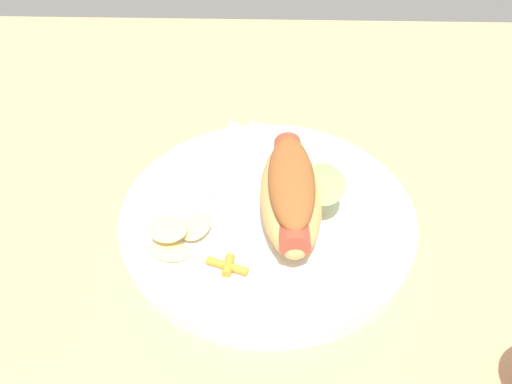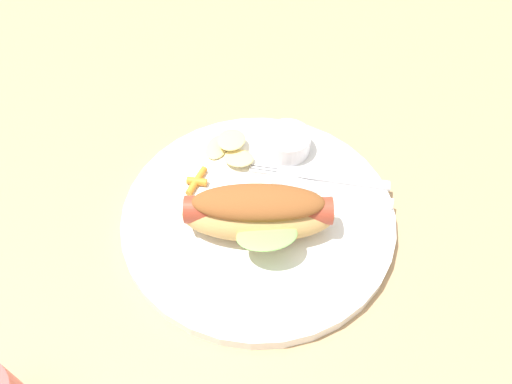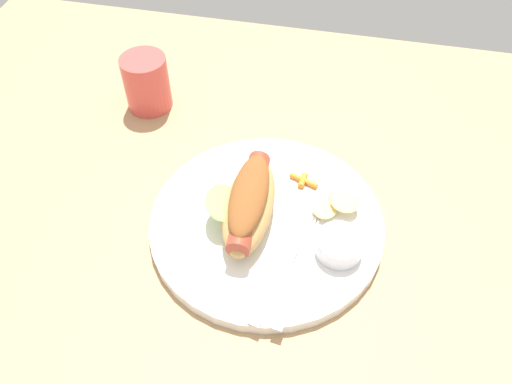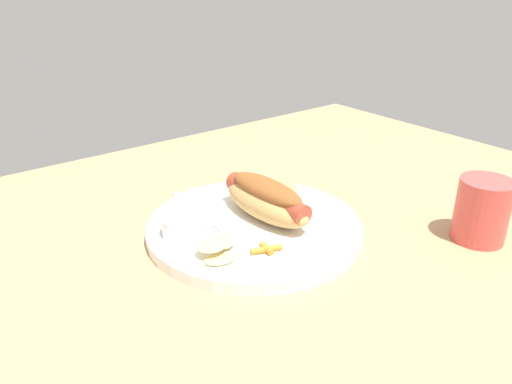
% 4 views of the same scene
% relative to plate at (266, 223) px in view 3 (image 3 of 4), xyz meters
% --- Properties ---
extents(ground_plane, '(1.20, 0.90, 0.02)m').
position_rel_plate_xyz_m(ground_plane, '(-0.02, 0.02, -0.02)').
color(ground_plane, tan).
extents(plate, '(0.30, 0.30, 0.02)m').
position_rel_plate_xyz_m(plate, '(0.00, 0.00, 0.00)').
color(plate, white).
rests_on(plate, ground_plane).
extents(hot_dog, '(0.09, 0.16, 0.06)m').
position_rel_plate_xyz_m(hot_dog, '(-0.02, -0.00, 0.04)').
color(hot_dog, tan).
rests_on(hot_dog, plate).
extents(sauce_ramekin, '(0.06, 0.06, 0.02)m').
position_rel_plate_xyz_m(sauce_ramekin, '(0.09, -0.03, 0.02)').
color(sauce_ramekin, white).
rests_on(sauce_ramekin, plate).
extents(fork, '(0.03, 0.16, 0.00)m').
position_rel_plate_xyz_m(fork, '(0.05, -0.07, 0.01)').
color(fork, silver).
rests_on(fork, plate).
extents(knife, '(0.05, 0.14, 0.00)m').
position_rel_plate_xyz_m(knife, '(0.03, -0.08, 0.01)').
color(knife, silver).
rests_on(knife, plate).
extents(chips_pile, '(0.07, 0.07, 0.02)m').
position_rel_plate_xyz_m(chips_pile, '(0.09, 0.04, 0.02)').
color(chips_pile, '#E4CC7A').
rests_on(chips_pile, plate).
extents(carrot_garnish, '(0.04, 0.02, 0.01)m').
position_rel_plate_xyz_m(carrot_garnish, '(0.04, 0.07, 0.01)').
color(carrot_garnish, orange).
rests_on(carrot_garnish, plate).
extents(drinking_cup, '(0.07, 0.07, 0.09)m').
position_rel_plate_xyz_m(drinking_cup, '(-0.23, 0.20, 0.04)').
color(drinking_cup, '#D84C47').
rests_on(drinking_cup, ground_plane).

